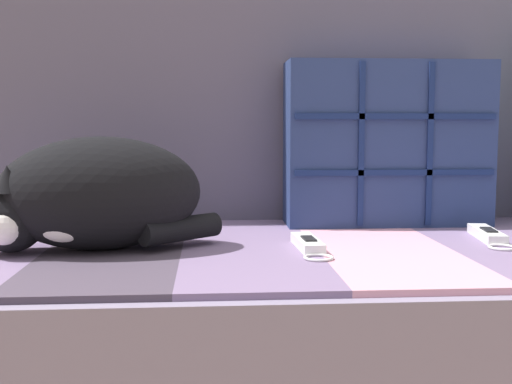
% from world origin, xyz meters
% --- Properties ---
extents(couch, '(1.99, 0.80, 0.36)m').
position_xyz_m(couch, '(-0.00, 0.15, 0.18)').
color(couch, brown).
rests_on(couch, ground_plane).
extents(sofa_backrest, '(1.95, 0.14, 0.53)m').
position_xyz_m(sofa_backrest, '(0.00, 0.48, 0.62)').
color(sofa_backrest, '#514C60').
rests_on(sofa_backrest, couch).
extents(throw_pillow_quilted, '(0.44, 0.14, 0.35)m').
position_xyz_m(throw_pillow_quilted, '(-0.04, 0.33, 0.53)').
color(throw_pillow_quilted, navy).
rests_on(throw_pillow_quilted, couch).
extents(sleeping_cat, '(0.41, 0.25, 0.20)m').
position_xyz_m(sleeping_cat, '(-0.63, 0.08, 0.45)').
color(sleeping_cat, black).
rests_on(sleeping_cat, couch).
extents(game_remote_near, '(0.05, 0.19, 0.02)m').
position_xyz_m(game_remote_near, '(-0.25, 0.06, 0.37)').
color(game_remote_near, white).
rests_on(game_remote_near, couch).
extents(game_remote_far, '(0.07, 0.20, 0.02)m').
position_xyz_m(game_remote_far, '(0.10, 0.13, 0.37)').
color(game_remote_far, white).
rests_on(game_remote_far, couch).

